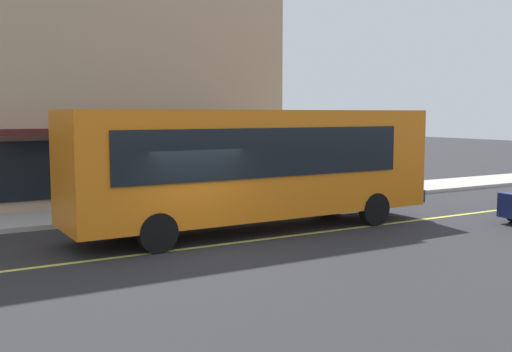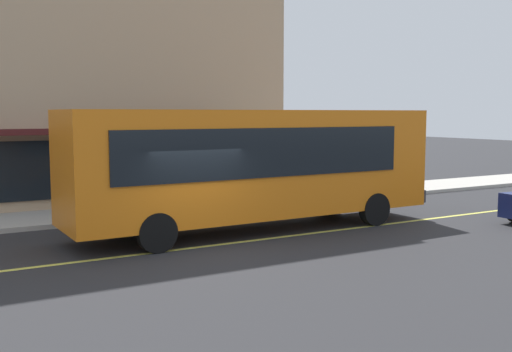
# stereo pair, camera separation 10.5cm
# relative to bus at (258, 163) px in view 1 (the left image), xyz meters

# --- Properties ---
(ground) EXTENTS (120.00, 120.00, 0.00)m
(ground) POSITION_rel_bus_xyz_m (-2.51, -1.15, -1.99)
(ground) COLOR #28282B
(sidewalk) EXTENTS (80.00, 2.87, 0.15)m
(sidewalk) POSITION_rel_bus_xyz_m (-2.51, 4.64, -1.91)
(sidewalk) COLOR #B2ADA3
(sidewalk) RESTS_ON ground
(lane_centre_stripe) EXTENTS (36.00, 0.16, 0.01)m
(lane_centre_stripe) POSITION_rel_bus_xyz_m (-2.51, -1.15, -1.98)
(lane_centre_stripe) COLOR #D8D14C
(lane_centre_stripe) RESTS_ON ground
(storefront_building) EXTENTS (19.52, 11.00, 15.49)m
(storefront_building) POSITION_rel_bus_xyz_m (-4.97, 11.27, 5.75)
(storefront_building) COLOR tan
(storefront_building) RESTS_ON ground
(bus) EXTENTS (11.16, 2.70, 3.50)m
(bus) POSITION_rel_bus_xyz_m (0.00, 0.00, 0.00)
(bus) COLOR orange
(bus) RESTS_ON ground
(pedestrian_mid_block) EXTENTS (0.34, 0.34, 1.77)m
(pedestrian_mid_block) POSITION_rel_bus_xyz_m (5.68, 5.58, -0.76)
(pedestrian_mid_block) COLOR black
(pedestrian_mid_block) RESTS_ON sidewalk
(pedestrian_near_storefront) EXTENTS (0.34, 0.34, 1.72)m
(pedestrian_near_storefront) POSITION_rel_bus_xyz_m (8.80, 5.56, -0.80)
(pedestrian_near_storefront) COLOR black
(pedestrian_near_storefront) RESTS_ON sidewalk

